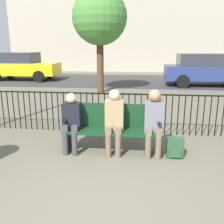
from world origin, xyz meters
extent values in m
plane|color=#605B4C|center=(0.00, 0.00, 0.00)|extent=(80.00, 80.00, 0.00)
cube|color=#14381E|center=(0.00, 1.66, 0.42)|extent=(1.84, 0.45, 0.05)
cube|color=#14381E|center=(0.00, 1.85, 0.69)|extent=(1.84, 0.05, 0.47)
cube|color=black|center=(-0.86, 1.66, 0.20)|extent=(0.06, 0.38, 0.40)
cube|color=black|center=(0.86, 1.66, 0.20)|extent=(0.06, 0.38, 0.40)
cube|color=black|center=(-0.86, 1.66, 0.65)|extent=(0.06, 0.38, 0.04)
cube|color=black|center=(0.86, 1.66, 0.65)|extent=(0.06, 0.38, 0.04)
cylinder|color=#3D3D42|center=(-0.85, 1.43, 0.23)|extent=(0.11, 0.11, 0.45)
cylinder|color=#3D3D42|center=(-0.67, 1.43, 0.23)|extent=(0.11, 0.11, 0.45)
cube|color=#3D3D42|center=(-0.85, 1.54, 0.50)|extent=(0.11, 0.20, 0.12)
cube|color=#3D3D42|center=(-0.67, 1.54, 0.50)|extent=(0.11, 0.20, 0.12)
cube|color=black|center=(-0.76, 1.66, 0.70)|extent=(0.34, 0.22, 0.50)
sphere|color=beige|center=(-0.76, 1.64, 1.05)|extent=(0.19, 0.19, 0.19)
cylinder|color=brown|center=(-0.04, 1.43, 0.23)|extent=(0.11, 0.11, 0.45)
cylinder|color=brown|center=(0.14, 1.43, 0.23)|extent=(0.11, 0.11, 0.45)
cube|color=brown|center=(-0.04, 1.54, 0.50)|extent=(0.11, 0.20, 0.12)
cube|color=brown|center=(0.14, 1.54, 0.50)|extent=(0.11, 0.20, 0.12)
cube|color=#997F59|center=(0.05, 1.66, 0.74)|extent=(0.34, 0.22, 0.58)
sphere|color=beige|center=(0.05, 1.64, 1.13)|extent=(0.20, 0.20, 0.20)
cylinder|color=brown|center=(0.68, 1.43, 0.23)|extent=(0.11, 0.11, 0.45)
cylinder|color=brown|center=(0.86, 1.43, 0.23)|extent=(0.11, 0.11, 0.45)
cube|color=brown|center=(0.68, 1.54, 0.50)|extent=(0.11, 0.20, 0.12)
cube|color=brown|center=(0.86, 1.54, 0.50)|extent=(0.11, 0.20, 0.12)
cube|color=slate|center=(0.77, 1.66, 0.74)|extent=(0.34, 0.22, 0.57)
sphere|color=#A37556|center=(0.77, 1.64, 1.13)|extent=(0.22, 0.22, 0.22)
cube|color=#284C2D|center=(1.17, 1.56, 0.19)|extent=(0.30, 0.18, 0.38)
cube|color=#284C2D|center=(1.17, 1.45, 0.13)|extent=(0.21, 0.04, 0.17)
cylinder|color=black|center=(-2.82, 2.79, 0.47)|extent=(0.02, 0.02, 0.95)
cylinder|color=black|center=(-2.68, 2.79, 0.47)|extent=(0.02, 0.02, 0.95)
cylinder|color=black|center=(-2.54, 2.79, 0.47)|extent=(0.02, 0.02, 0.95)
cylinder|color=black|center=(-2.40, 2.79, 0.47)|extent=(0.02, 0.02, 0.95)
cylinder|color=black|center=(-2.26, 2.79, 0.47)|extent=(0.02, 0.02, 0.95)
cylinder|color=black|center=(-2.12, 2.79, 0.47)|extent=(0.02, 0.02, 0.95)
cylinder|color=black|center=(-1.98, 2.79, 0.47)|extent=(0.02, 0.02, 0.95)
cylinder|color=black|center=(-1.84, 2.79, 0.47)|extent=(0.02, 0.02, 0.95)
cylinder|color=black|center=(-1.70, 2.79, 0.47)|extent=(0.02, 0.02, 0.95)
cylinder|color=black|center=(-1.56, 2.79, 0.47)|extent=(0.02, 0.02, 0.95)
cylinder|color=black|center=(-1.42, 2.79, 0.47)|extent=(0.02, 0.02, 0.95)
cylinder|color=black|center=(-1.28, 2.79, 0.47)|extent=(0.02, 0.02, 0.95)
cylinder|color=black|center=(-1.14, 2.79, 0.47)|extent=(0.02, 0.02, 0.95)
cylinder|color=black|center=(-1.00, 2.79, 0.47)|extent=(0.02, 0.02, 0.95)
cylinder|color=black|center=(-0.86, 2.79, 0.47)|extent=(0.02, 0.02, 0.95)
cylinder|color=black|center=(-0.72, 2.79, 0.47)|extent=(0.02, 0.02, 0.95)
cylinder|color=black|center=(-0.58, 2.79, 0.47)|extent=(0.02, 0.02, 0.95)
cylinder|color=black|center=(-0.44, 2.79, 0.47)|extent=(0.02, 0.02, 0.95)
cylinder|color=black|center=(-0.30, 2.79, 0.47)|extent=(0.02, 0.02, 0.95)
cylinder|color=black|center=(-0.16, 2.79, 0.47)|extent=(0.02, 0.02, 0.95)
cylinder|color=black|center=(-0.02, 2.79, 0.47)|extent=(0.02, 0.02, 0.95)
cylinder|color=black|center=(0.12, 2.79, 0.47)|extent=(0.02, 0.02, 0.95)
cylinder|color=black|center=(0.26, 2.79, 0.47)|extent=(0.02, 0.02, 0.95)
cylinder|color=black|center=(0.40, 2.79, 0.47)|extent=(0.02, 0.02, 0.95)
cylinder|color=black|center=(0.54, 2.79, 0.47)|extent=(0.02, 0.02, 0.95)
cylinder|color=black|center=(0.68, 2.79, 0.47)|extent=(0.02, 0.02, 0.95)
cylinder|color=black|center=(0.82, 2.79, 0.47)|extent=(0.02, 0.02, 0.95)
cylinder|color=black|center=(0.96, 2.79, 0.47)|extent=(0.02, 0.02, 0.95)
cylinder|color=black|center=(1.10, 2.79, 0.47)|extent=(0.02, 0.02, 0.95)
cylinder|color=black|center=(1.24, 2.79, 0.47)|extent=(0.02, 0.02, 0.95)
cylinder|color=black|center=(1.38, 2.79, 0.47)|extent=(0.02, 0.02, 0.95)
cylinder|color=black|center=(1.52, 2.79, 0.47)|extent=(0.02, 0.02, 0.95)
cylinder|color=black|center=(1.66, 2.79, 0.47)|extent=(0.02, 0.02, 0.95)
cylinder|color=black|center=(1.80, 2.79, 0.47)|extent=(0.02, 0.02, 0.95)
cylinder|color=black|center=(1.94, 2.79, 0.47)|extent=(0.02, 0.02, 0.95)
cylinder|color=black|center=(2.08, 2.79, 0.47)|extent=(0.02, 0.02, 0.95)
cylinder|color=black|center=(2.22, 2.79, 0.47)|extent=(0.02, 0.02, 0.95)
cylinder|color=black|center=(2.36, 2.79, 0.47)|extent=(0.02, 0.02, 0.95)
cube|color=black|center=(0.00, 2.79, 0.93)|extent=(9.00, 0.03, 0.03)
cylinder|color=#4C3823|center=(-1.22, 7.95, 1.25)|extent=(0.29, 0.29, 2.50)
sphere|color=#478438|center=(-1.22, 7.95, 3.13)|extent=(2.26, 2.26, 2.26)
cube|color=#333335|center=(0.00, 12.00, 0.00)|extent=(24.00, 6.00, 0.01)
cube|color=navy|center=(3.87, 10.44, 0.67)|extent=(4.20, 1.70, 0.70)
cube|color=#2D333D|center=(3.56, 10.44, 1.32)|extent=(2.31, 1.56, 0.60)
cylinder|color=black|center=(2.57, 9.57, 0.32)|extent=(0.64, 0.20, 0.64)
cylinder|color=black|center=(2.57, 11.31, 0.32)|extent=(0.64, 0.20, 0.64)
cube|color=yellow|center=(-6.48, 11.58, 0.67)|extent=(4.20, 1.70, 0.70)
cube|color=#2D333D|center=(-6.79, 11.58, 1.32)|extent=(2.31, 1.56, 0.60)
cylinder|color=black|center=(-5.17, 10.71, 0.32)|extent=(0.64, 0.20, 0.64)
cylinder|color=black|center=(-5.17, 12.45, 0.32)|extent=(0.64, 0.20, 0.64)
cylinder|color=black|center=(-7.78, 12.45, 0.32)|extent=(0.64, 0.20, 0.64)
camera|label=1|loc=(0.50, -2.79, 1.99)|focal=40.00mm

